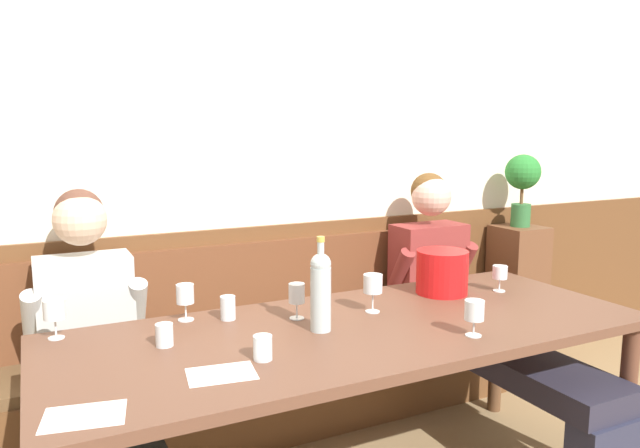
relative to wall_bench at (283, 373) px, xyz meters
name	(u,v)px	position (x,y,z in m)	size (l,w,h in m)	color
room_wall_back	(261,151)	(0.00, 0.26, 1.12)	(6.80, 0.08, 2.80)	beige
wood_wainscot_panel	(267,319)	(0.00, 0.21, 0.23)	(6.80, 0.03, 1.01)	brown
wall_bench	(283,373)	(0.00, 0.00, 0.00)	(2.63, 0.42, 0.94)	brown
dining_table	(356,344)	(0.00, -0.74, 0.40)	(2.33, 0.91, 0.76)	brown
person_right_seat	(97,369)	(-0.92, -0.39, 0.34)	(0.49, 1.37, 1.27)	#262D30
person_center_right_seat	(472,306)	(0.88, -0.39, 0.34)	(0.51, 1.37, 1.28)	#272A3E
ice_bucket	(442,272)	(0.59, -0.51, 0.58)	(0.24, 0.24, 0.20)	red
wine_bottle_green_tall	(321,289)	(-0.15, -0.73, 0.64)	(0.08, 0.08, 0.36)	#AEC0C1
wine_glass_left_end	(297,295)	(-0.17, -0.56, 0.57)	(0.07, 0.07, 0.14)	silver
wine_glass_mid_right	(54,311)	(-1.05, -0.38, 0.58)	(0.08, 0.08, 0.15)	silver
wine_glass_right_end	(474,311)	(0.33, -1.03, 0.57)	(0.07, 0.07, 0.14)	silver
wine_glass_by_bottle	(500,273)	(0.85, -0.61, 0.57)	(0.07, 0.07, 0.12)	silver
wine_glass_center_rear	(373,284)	(0.15, -0.62, 0.60)	(0.08, 0.08, 0.16)	silver
wine_glass_near_bucket	(185,296)	(-0.57, -0.38, 0.58)	(0.07, 0.07, 0.15)	silver
water_tumbler_right	(228,308)	(-0.42, -0.44, 0.52)	(0.06, 0.06, 0.10)	silver
water_tumbler_left	(164,335)	(-0.71, -0.63, 0.52)	(0.06, 0.06, 0.08)	silver
water_tumbler_center	(263,348)	(-0.45, -0.90, 0.52)	(0.06, 0.06, 0.08)	silver
tasting_sheet_left_guest	(84,416)	(-1.01, -1.06, 0.48)	(0.21, 0.15, 0.00)	white
tasting_sheet_right_guest	(221,374)	(-0.61, -0.96, 0.48)	(0.21, 0.15, 0.00)	white
corner_pedestal	(516,298)	(1.62, 0.03, 0.18)	(0.28, 0.28, 0.92)	brown
potted_plant	(523,179)	(1.62, 0.03, 0.93)	(0.21, 0.21, 0.45)	#2C6533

